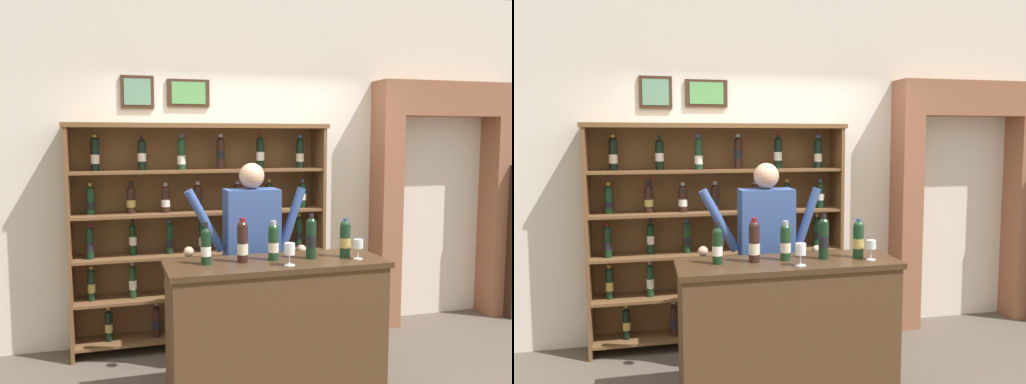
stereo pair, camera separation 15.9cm
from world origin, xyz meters
The scene contains 12 objects.
back_wall centered at (0.00, 1.48, 1.67)m, with size 12.00×0.19×3.34m.
wine_shelf centered at (-0.41, 1.25, 1.08)m, with size 2.33×0.36×2.02m.
archway_doorway centered at (2.12, 1.34, 1.38)m, with size 1.53×0.45×2.45m.
tasting_counter centered at (-0.10, 0.00, 0.51)m, with size 1.56×0.54×1.03m.
shopkeeper centered at (-0.13, 0.53, 1.05)m, with size 1.00×0.22×1.69m.
tasting_bottle_rosso centered at (-0.59, 0.03, 1.16)m, with size 0.07×0.07×0.29m.
tasting_bottle_riserva centered at (-0.33, 0.03, 1.18)m, with size 0.08×0.08×0.31m.
tasting_bottle_prosecco centered at (-0.11, 0.03, 1.16)m, with size 0.08×0.08×0.28m.
tasting_bottle_bianco centered at (0.17, 0.01, 1.18)m, with size 0.07×0.07×0.32m.
tasting_bottle_brunello centered at (0.43, -0.01, 1.17)m, with size 0.08×0.08×0.28m.
wine_glass_right centered at (-0.05, -0.15, 1.14)m, with size 0.08×0.08×0.15m.
wine_glass_center centered at (0.48, -0.10, 1.13)m, with size 0.07×0.07×0.14m.
Camera 2 is at (-1.08, -3.57, 1.89)m, focal length 37.73 mm.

